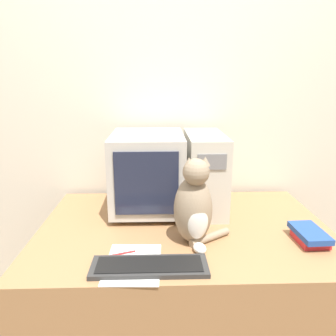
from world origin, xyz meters
name	(u,v)px	position (x,y,z in m)	size (l,w,h in m)	color
wall_back	(178,114)	(0.00, 1.02, 1.25)	(7.00, 0.05, 2.50)	beige
desk	(183,293)	(0.00, 0.48, 0.38)	(1.39, 0.96, 0.77)	#9E7047
crt_monitor	(148,171)	(-0.18, 0.70, 0.98)	(0.37, 0.47, 0.42)	#BCB7AD
computer_tower	(205,172)	(0.13, 0.71, 0.97)	(0.19, 0.46, 0.41)	beige
keyboard	(149,266)	(-0.16, 0.11, 0.78)	(0.44, 0.15, 0.02)	#2D2D2D
cat	(194,206)	(0.03, 0.32, 0.93)	(0.27, 0.25, 0.39)	gray
book_stack	(310,236)	(0.54, 0.29, 0.80)	(0.13, 0.21, 0.06)	red
pen	(118,254)	(-0.29, 0.21, 0.77)	(0.14, 0.05, 0.01)	maroon
paper_sheet	(133,263)	(-0.22, 0.14, 0.77)	(0.22, 0.30, 0.00)	white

